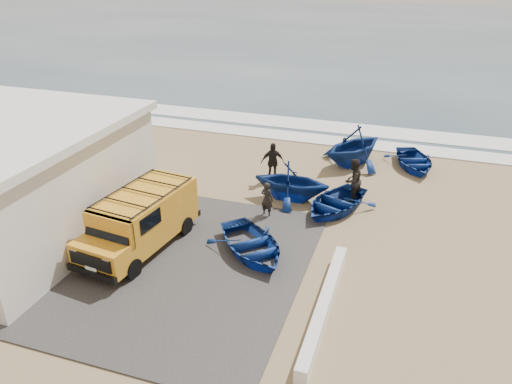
% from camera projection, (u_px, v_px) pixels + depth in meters
% --- Properties ---
extents(ground, '(160.00, 160.00, 0.00)m').
position_uv_depth(ground, '(209.00, 237.00, 18.92)').
color(ground, '#967D57').
extents(slab, '(12.00, 10.00, 0.05)m').
position_uv_depth(slab, '(136.00, 255.00, 17.77)').
color(slab, '#403D3A').
rests_on(slab, ground).
extents(ocean, '(180.00, 88.00, 0.01)m').
position_uv_depth(ocean, '(375.00, 32.00, 66.76)').
color(ocean, '#385166').
rests_on(ocean, ground).
extents(surf_line, '(180.00, 1.60, 0.06)m').
position_uv_depth(surf_line, '(290.00, 136.00, 29.16)').
color(surf_line, white).
rests_on(surf_line, ground).
extents(surf_wash, '(180.00, 2.20, 0.04)m').
position_uv_depth(surf_wash, '(301.00, 124.00, 31.30)').
color(surf_wash, white).
rests_on(surf_wash, ground).
extents(parapet, '(0.35, 6.00, 0.55)m').
position_uv_depth(parapet, '(324.00, 306.00, 14.82)').
color(parapet, silver).
rests_on(parapet, ground).
extents(van, '(2.57, 5.22, 2.15)m').
position_uv_depth(van, '(141.00, 219.00, 17.82)').
color(van, orange).
rests_on(van, ground).
extents(boat_near_left, '(4.39, 4.42, 0.75)m').
position_uv_depth(boat_near_left, '(252.00, 245.00, 17.71)').
color(boat_near_left, navy).
rests_on(boat_near_left, ground).
extents(boat_near_right, '(3.73, 4.31, 0.75)m').
position_uv_depth(boat_near_right, '(335.00, 202.00, 20.71)').
color(boat_near_right, navy).
rests_on(boat_near_right, ground).
extents(boat_mid_left, '(3.34, 2.90, 1.73)m').
position_uv_depth(boat_mid_left, '(291.00, 181.00, 21.44)').
color(boat_mid_left, navy).
rests_on(boat_mid_left, ground).
extents(boat_far_left, '(4.81, 4.98, 2.01)m').
position_uv_depth(boat_far_left, '(354.00, 145.00, 24.98)').
color(boat_far_left, navy).
rests_on(boat_far_left, ground).
extents(boat_far_right, '(3.42, 4.05, 0.71)m').
position_uv_depth(boat_far_right, '(414.00, 161.00, 24.86)').
color(boat_far_right, navy).
rests_on(boat_far_right, ground).
extents(fisherman_front, '(0.62, 0.49, 1.49)m').
position_uv_depth(fisherman_front, '(267.00, 199.00, 20.14)').
color(fisherman_front, black).
rests_on(fisherman_front, ground).
extents(fisherman_middle, '(1.09, 1.17, 1.92)m').
position_uv_depth(fisherman_middle, '(353.00, 180.00, 21.30)').
color(fisherman_middle, black).
rests_on(fisherman_middle, ground).
extents(fisherman_back, '(1.17, 0.93, 1.86)m').
position_uv_depth(fisherman_back, '(272.00, 162.00, 23.22)').
color(fisherman_back, black).
rests_on(fisherman_back, ground).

